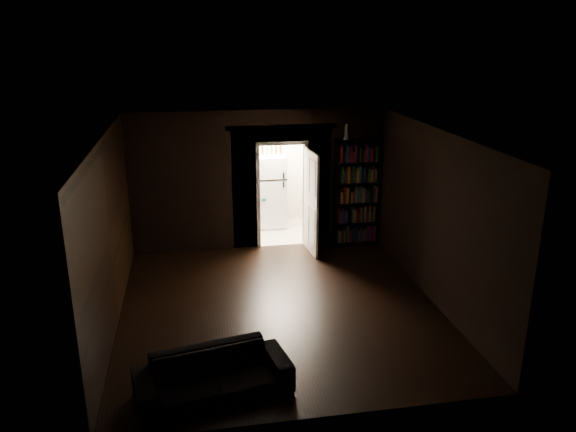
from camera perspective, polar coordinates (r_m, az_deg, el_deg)
name	(u,v)px	position (r m, az deg, el deg)	size (l,w,h in m)	color
ground	(280,307)	(9.13, -0.86, -9.27)	(5.50, 5.50, 0.00)	black
room_walls	(268,189)	(9.50, -2.00, 2.75)	(5.02, 5.61, 2.84)	black
kitchen_alcove	(274,175)	(12.37, -1.47, 4.14)	(2.20, 1.80, 2.60)	beige
sofa	(213,369)	(7.05, -7.61, -15.12)	(1.86, 0.80, 0.71)	black
bookshelf	(356,193)	(11.51, 6.91, 2.38)	(0.90, 0.32, 2.20)	black
refrigerator	(269,191)	(12.61, -1.99, 2.60)	(0.74, 0.68, 1.65)	white
door	(311,202)	(11.03, 2.36, 1.38)	(0.85, 0.05, 2.05)	white
figurine	(346,132)	(11.15, 5.93, 8.52)	(0.10, 0.10, 0.31)	silver
bottles	(269,149)	(12.37, -1.91, 6.86)	(0.66, 0.08, 0.27)	black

